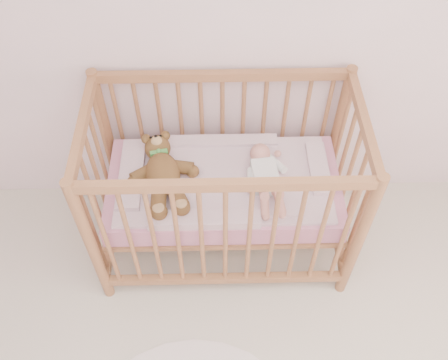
{
  "coord_description": "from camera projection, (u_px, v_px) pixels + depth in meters",
  "views": [
    {
      "loc": [
        -0.09,
        -0.03,
        2.59
      ],
      "look_at": [
        -0.06,
        1.55,
        0.62
      ],
      "focal_mm": 40.0,
      "sensor_mm": 36.0,
      "label": 1
    }
  ],
  "objects": [
    {
      "name": "blanket",
      "position": [
        224.0,
        180.0,
        2.6
      ],
      "size": [
        1.1,
        0.58,
        0.06
      ],
      "primitive_type": null,
      "color": "pink",
      "rests_on": "mattress"
    },
    {
      "name": "crib",
      "position": [
        224.0,
        187.0,
        2.64
      ],
      "size": [
        1.36,
        0.76,
        1.0
      ],
      "primitive_type": null,
      "color": "#A37145",
      "rests_on": "floor"
    },
    {
      "name": "baby",
      "position": [
        265.0,
        173.0,
        2.53
      ],
      "size": [
        0.29,
        0.51,
        0.12
      ],
      "primitive_type": null,
      "rotation": [
        0.0,
        0.0,
        0.11
      ],
      "color": "white",
      "rests_on": "blanket"
    },
    {
      "name": "wall_back",
      "position": [
        235.0,
        0.0,
        2.23
      ],
      "size": [
        4.0,
        0.02,
        2.7
      ],
      "primitive_type": "cube",
      "color": "silver",
      "rests_on": "floor"
    },
    {
      "name": "teddy_bear",
      "position": [
        163.0,
        173.0,
        2.51
      ],
      "size": [
        0.49,
        0.61,
        0.15
      ],
      "primitive_type": null,
      "rotation": [
        0.0,
        0.0,
        0.21
      ],
      "color": "brown",
      "rests_on": "blanket"
    },
    {
      "name": "mattress",
      "position": [
        224.0,
        189.0,
        2.66
      ],
      "size": [
        1.22,
        0.62,
        0.13
      ],
      "primitive_type": "cube",
      "color": "pink",
      "rests_on": "crib"
    }
  ]
}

